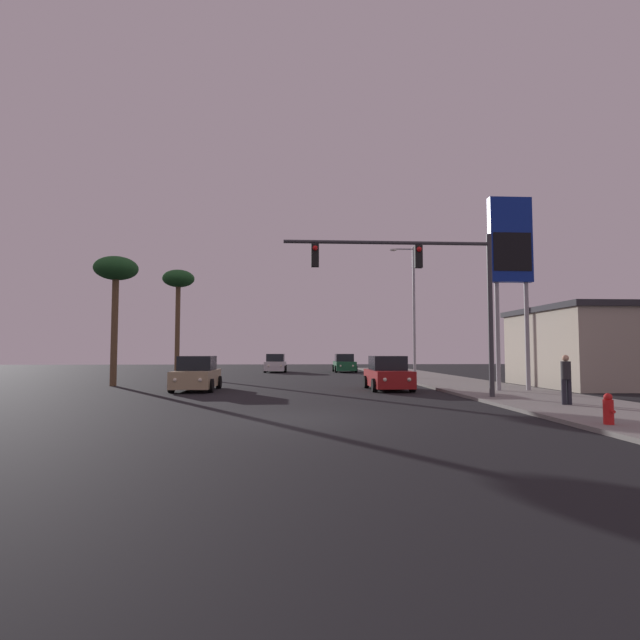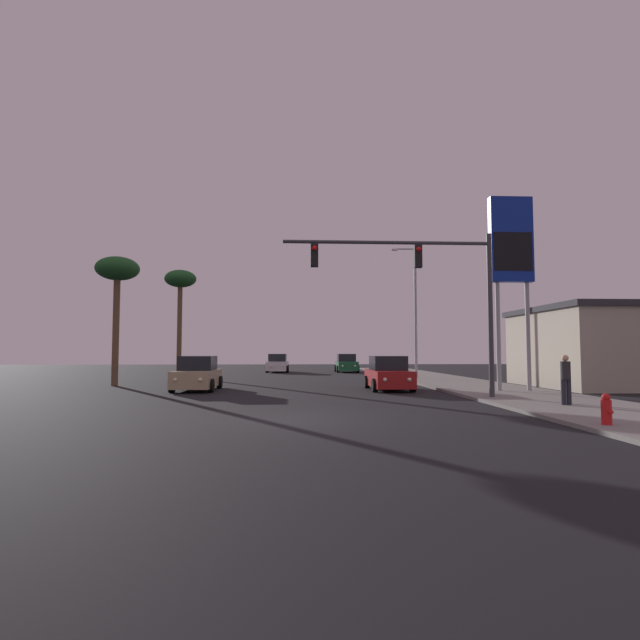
% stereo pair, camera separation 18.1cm
% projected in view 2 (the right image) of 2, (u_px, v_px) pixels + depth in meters
% --- Properties ---
extents(ground_plane, '(120.00, 120.00, 0.00)m').
position_uv_depth(ground_plane, '(293.00, 419.00, 14.09)').
color(ground_plane, black).
extents(sidewalk_right, '(5.00, 60.00, 0.12)m').
position_uv_depth(sidewalk_right, '(487.00, 389.00, 24.53)').
color(sidewalk_right, gray).
rests_on(sidewalk_right, ground).
extents(building_gas_station, '(10.30, 8.30, 4.30)m').
position_uv_depth(building_gas_station, '(628.00, 347.00, 26.88)').
color(building_gas_station, '#B2A893').
rests_on(building_gas_station, ground).
extents(car_green, '(2.04, 4.31, 1.68)m').
position_uv_depth(car_green, '(346.00, 364.00, 46.17)').
color(car_green, '#195933').
rests_on(car_green, ground).
extents(car_red, '(2.04, 4.31, 1.68)m').
position_uv_depth(car_red, '(388.00, 375.00, 24.71)').
color(car_red, maroon).
rests_on(car_red, ground).
extents(car_tan, '(2.04, 4.31, 1.68)m').
position_uv_depth(car_tan, '(197.00, 375.00, 24.48)').
color(car_tan, tan).
rests_on(car_tan, ground).
extents(car_white, '(2.04, 4.34, 1.68)m').
position_uv_depth(car_white, '(278.00, 364.00, 46.09)').
color(car_white, silver).
rests_on(car_white, ground).
extents(traffic_light_mast, '(8.34, 0.36, 6.50)m').
position_uv_depth(traffic_light_mast, '(429.00, 279.00, 19.76)').
color(traffic_light_mast, '#38383D').
rests_on(traffic_light_mast, sidewalk_right).
extents(street_lamp, '(1.74, 0.24, 9.00)m').
position_uv_depth(street_lamp, '(414.00, 305.00, 34.18)').
color(street_lamp, '#99999E').
rests_on(street_lamp, sidewalk_right).
extents(gas_station_sign, '(2.00, 0.42, 9.00)m').
position_uv_depth(gas_station_sign, '(511.00, 250.00, 23.21)').
color(gas_station_sign, '#99999E').
rests_on(gas_station_sign, sidewalk_right).
extents(fire_hydrant, '(0.24, 0.34, 0.76)m').
position_uv_depth(fire_hydrant, '(606.00, 410.00, 12.16)').
color(fire_hydrant, red).
rests_on(fire_hydrant, sidewalk_right).
extents(pedestrian_on_sidewalk, '(0.34, 0.32, 1.67)m').
position_uv_depth(pedestrian_on_sidewalk, '(566.00, 377.00, 16.72)').
color(pedestrian_on_sidewalk, '#23232D').
rests_on(pedestrian_on_sidewalk, sidewalk_right).
extents(palm_tree_mid, '(2.40, 2.40, 8.12)m').
position_uv_depth(palm_tree_mid, '(180.00, 284.00, 38.04)').
color(palm_tree_mid, brown).
rests_on(palm_tree_mid, ground).
extents(palm_tree_near, '(2.40, 2.40, 7.22)m').
position_uv_depth(palm_tree_near, '(117.00, 274.00, 27.96)').
color(palm_tree_near, brown).
rests_on(palm_tree_near, ground).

